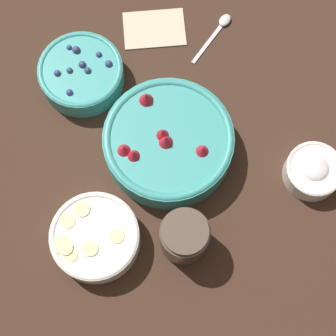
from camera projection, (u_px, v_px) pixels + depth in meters
ground_plane at (178, 137)px, 1.12m from camera, size 4.00×4.00×0.00m
bowl_strawberries at (168, 142)px, 1.07m from camera, size 0.25×0.25×0.09m
bowl_blueberries at (81, 73)px, 1.13m from camera, size 0.17×0.17×0.06m
bowl_bananas at (95, 237)px, 1.02m from camera, size 0.16×0.16×0.05m
bowl_cream at (313, 171)px, 1.07m from camera, size 0.11×0.11×0.05m
jar_chocolate at (184, 237)px, 1.01m from camera, size 0.09×0.09×0.10m
napkin at (154, 28)px, 1.19m from camera, size 0.14×0.11×0.01m
spoon at (218, 29)px, 1.19m from camera, size 0.09×0.12×0.01m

